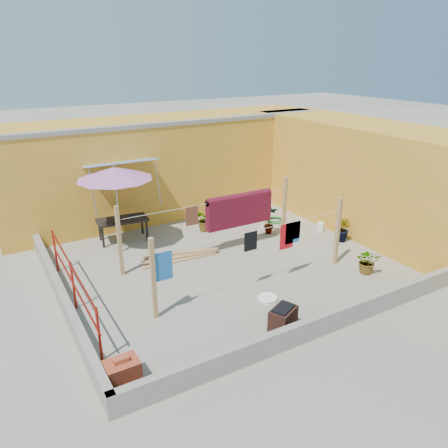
{
  "coord_description": "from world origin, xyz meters",
  "views": [
    {
      "loc": [
        -5.18,
        -8.83,
        5.12
      ],
      "look_at": [
        0.14,
        0.3,
        1.0
      ],
      "focal_mm": 35.0,
      "sensor_mm": 36.0,
      "label": 1
    }
  ],
  "objects_px": {
    "green_hose": "(275,220)",
    "water_jug_a": "(264,224)",
    "brazier": "(283,319)",
    "brick_stack": "(122,372)",
    "white_basin": "(267,298)",
    "water_jug_b": "(320,227)",
    "outdoor_table": "(122,221)",
    "plant_back_a": "(205,219)",
    "patio_umbrella": "(115,174)"
  },
  "relations": [
    {
      "from": "green_hose",
      "to": "water_jug_a",
      "type": "bearing_deg",
      "value": -156.68
    },
    {
      "from": "brazier",
      "to": "water_jug_a",
      "type": "bearing_deg",
      "value": 58.82
    },
    {
      "from": "brick_stack",
      "to": "green_hose",
      "type": "xyz_separation_m",
      "value": [
        6.71,
        4.81,
        -0.17
      ]
    },
    {
      "from": "white_basin",
      "to": "water_jug_b",
      "type": "bearing_deg",
      "value": 33.33
    },
    {
      "from": "outdoor_table",
      "to": "plant_back_a",
      "type": "distance_m",
      "value": 2.49
    },
    {
      "from": "outdoor_table",
      "to": "brazier",
      "type": "height_order",
      "value": "outdoor_table"
    },
    {
      "from": "brick_stack",
      "to": "brazier",
      "type": "bearing_deg",
      "value": -2.65
    },
    {
      "from": "patio_umbrella",
      "to": "white_basin",
      "type": "height_order",
      "value": "patio_umbrella"
    },
    {
      "from": "patio_umbrella",
      "to": "water_jug_b",
      "type": "bearing_deg",
      "value": -17.51
    },
    {
      "from": "white_basin",
      "to": "green_hose",
      "type": "height_order",
      "value": "green_hose"
    },
    {
      "from": "water_jug_a",
      "to": "outdoor_table",
      "type": "bearing_deg",
      "value": 163.02
    },
    {
      "from": "outdoor_table",
      "to": "brazier",
      "type": "xyz_separation_m",
      "value": [
        1.3,
        -5.93,
        -0.36
      ]
    },
    {
      "from": "brick_stack",
      "to": "water_jug_a",
      "type": "relative_size",
      "value": 1.77
    },
    {
      "from": "outdoor_table",
      "to": "water_jug_a",
      "type": "relative_size",
      "value": 4.7
    },
    {
      "from": "outdoor_table",
      "to": "water_jug_a",
      "type": "bearing_deg",
      "value": -16.98
    },
    {
      "from": "green_hose",
      "to": "plant_back_a",
      "type": "distance_m",
      "value": 2.44
    },
    {
      "from": "green_hose",
      "to": "plant_back_a",
      "type": "height_order",
      "value": "plant_back_a"
    },
    {
      "from": "white_basin",
      "to": "plant_back_a",
      "type": "xyz_separation_m",
      "value": [
        0.73,
        4.36,
        0.33
      ]
    },
    {
      "from": "white_basin",
      "to": "water_jug_a",
      "type": "xyz_separation_m",
      "value": [
        2.43,
        3.59,
        0.1
      ]
    },
    {
      "from": "brazier",
      "to": "plant_back_a",
      "type": "height_order",
      "value": "plant_back_a"
    },
    {
      "from": "brick_stack",
      "to": "plant_back_a",
      "type": "distance_m",
      "value": 6.85
    },
    {
      "from": "patio_umbrella",
      "to": "plant_back_a",
      "type": "height_order",
      "value": "patio_umbrella"
    },
    {
      "from": "brazier",
      "to": "water_jug_b",
      "type": "relative_size",
      "value": 2.08
    },
    {
      "from": "brazier",
      "to": "water_jug_a",
      "type": "distance_m",
      "value": 5.46
    },
    {
      "from": "outdoor_table",
      "to": "brick_stack",
      "type": "distance_m",
      "value": 6.1
    },
    {
      "from": "water_jug_b",
      "to": "brazier",
      "type": "bearing_deg",
      "value": -139.55
    },
    {
      "from": "brick_stack",
      "to": "green_hose",
      "type": "relative_size",
      "value": 1.0
    },
    {
      "from": "patio_umbrella",
      "to": "outdoor_table",
      "type": "xyz_separation_m",
      "value": [
        0.25,
        0.55,
        -1.57
      ]
    },
    {
      "from": "outdoor_table",
      "to": "brick_stack",
      "type": "bearing_deg",
      "value": -108.29
    },
    {
      "from": "brick_stack",
      "to": "plant_back_a",
      "type": "height_order",
      "value": "plant_back_a"
    },
    {
      "from": "outdoor_table",
      "to": "water_jug_a",
      "type": "xyz_separation_m",
      "value": [
        4.13,
        -1.26,
        -0.47
      ]
    },
    {
      "from": "green_hose",
      "to": "plant_back_a",
      "type": "xyz_separation_m",
      "value": [
        -2.37,
        0.48,
        0.34
      ]
    },
    {
      "from": "brazier",
      "to": "green_hose",
      "type": "bearing_deg",
      "value": 54.81
    },
    {
      "from": "patio_umbrella",
      "to": "brick_stack",
      "type": "relative_size",
      "value": 4.44
    },
    {
      "from": "brazier",
      "to": "water_jug_a",
      "type": "height_order",
      "value": "brazier"
    },
    {
      "from": "plant_back_a",
      "to": "patio_umbrella",
      "type": "bearing_deg",
      "value": -178.68
    },
    {
      "from": "patio_umbrella",
      "to": "water_jug_a",
      "type": "relative_size",
      "value": 7.86
    },
    {
      "from": "patio_umbrella",
      "to": "green_hose",
      "type": "height_order",
      "value": "patio_umbrella"
    },
    {
      "from": "outdoor_table",
      "to": "green_hose",
      "type": "height_order",
      "value": "outdoor_table"
    },
    {
      "from": "patio_umbrella",
      "to": "white_basin",
      "type": "distance_m",
      "value": 5.19
    },
    {
      "from": "brick_stack",
      "to": "brazier",
      "type": "relative_size",
      "value": 0.83
    },
    {
      "from": "outdoor_table",
      "to": "brick_stack",
      "type": "xyz_separation_m",
      "value": [
        -1.91,
        -5.78,
        -0.4
      ]
    },
    {
      "from": "white_basin",
      "to": "green_hose",
      "type": "bearing_deg",
      "value": 51.42
    },
    {
      "from": "brazier",
      "to": "plant_back_a",
      "type": "bearing_deg",
      "value": 78.26
    },
    {
      "from": "white_basin",
      "to": "water_jug_b",
      "type": "xyz_separation_m",
      "value": [
        3.78,
        2.49,
        0.1
      ]
    },
    {
      "from": "patio_umbrella",
      "to": "water_jug_a",
      "type": "bearing_deg",
      "value": -9.18
    },
    {
      "from": "patio_umbrella",
      "to": "outdoor_table",
      "type": "bearing_deg",
      "value": 65.28
    },
    {
      "from": "white_basin",
      "to": "patio_umbrella",
      "type": "bearing_deg",
      "value": 114.5
    },
    {
      "from": "brick_stack",
      "to": "white_basin",
      "type": "xyz_separation_m",
      "value": [
        3.62,
        0.93,
        -0.17
      ]
    },
    {
      "from": "brazier",
      "to": "white_basin",
      "type": "height_order",
      "value": "brazier"
    }
  ]
}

